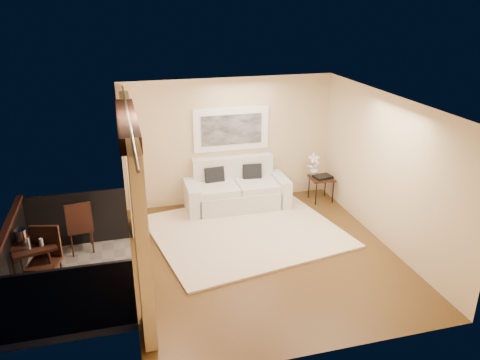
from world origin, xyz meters
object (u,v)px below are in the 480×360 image
object	(u,v)px
side_table	(321,180)
ice_bucket	(21,235)
sofa	(236,191)
orchid	(314,165)
balcony_chair_far	(79,224)
bistro_table	(33,249)
balcony_chair_near	(45,254)

from	to	relation	value
side_table	ice_bucket	size ratio (longest dim) A/B	2.71
sofa	side_table	xyz separation A→B (m)	(1.89, -0.17, 0.12)
ice_bucket	orchid	bearing A→B (deg)	18.35
side_table	balcony_chair_far	size ratio (longest dim) A/B	0.55
orchid	balcony_chair_far	xyz separation A→B (m)	(-4.85, -1.15, -0.23)
sofa	side_table	size ratio (longest dim) A/B	4.01
orchid	ice_bucket	xyz separation A→B (m)	(-5.64, -1.87, 0.02)
orchid	bistro_table	world-z (taller)	orchid
bistro_table	ice_bucket	xyz separation A→B (m)	(-0.16, 0.13, 0.18)
balcony_chair_near	ice_bucket	size ratio (longest dim) A/B	5.10
sofa	ice_bucket	size ratio (longest dim) A/B	10.85
sofa	balcony_chair_near	bearing A→B (deg)	-147.99
orchid	ice_bucket	distance (m)	5.95
side_table	sofa	bearing A→B (deg)	174.94
side_table	balcony_chair_near	xyz separation A→B (m)	(-5.44, -1.99, 0.11)
orchid	bistro_table	bearing A→B (deg)	-159.90
balcony_chair_far	balcony_chair_near	xyz separation A→B (m)	(-0.45, -0.96, 0.02)
side_table	ice_bucket	distance (m)	6.06
balcony_chair_near	ice_bucket	distance (m)	0.48
sofa	orchid	xyz separation A→B (m)	(1.75, -0.05, 0.44)
orchid	balcony_chair_far	world-z (taller)	orchid
orchid	balcony_chair_near	world-z (taller)	orchid
sofa	orchid	world-z (taller)	orchid
ice_bucket	sofa	bearing A→B (deg)	26.22
side_table	balcony_chair_near	bearing A→B (deg)	-159.90
side_table	orchid	world-z (taller)	orchid
side_table	bistro_table	xyz separation A→B (m)	(-5.62, -1.88, 0.16)
sofa	bistro_table	xyz separation A→B (m)	(-3.73, -2.05, 0.28)
bistro_table	ice_bucket	distance (m)	0.28
balcony_chair_near	side_table	bearing A→B (deg)	34.20
orchid	balcony_chair_near	xyz separation A→B (m)	(-5.30, -2.11, -0.21)
side_table	orchid	distance (m)	0.37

